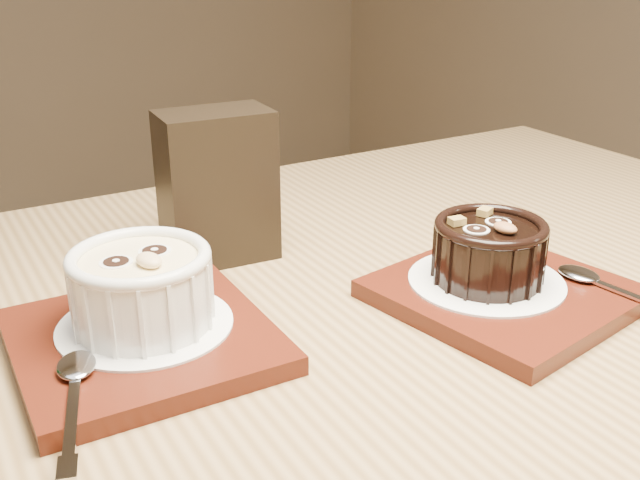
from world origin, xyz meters
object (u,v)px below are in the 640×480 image
at_px(ramekin_white, 141,285).
at_px(table, 328,421).
at_px(ramekin_dark, 489,248).
at_px(condiment_stand, 217,186).
at_px(tray_right, 504,293).
at_px(tray_left, 143,341).

bearing_deg(ramekin_white, table, -29.86).
relative_size(table, ramekin_dark, 13.59).
xyz_separation_m(table, ramekin_white, (-0.13, 0.06, 0.14)).
height_order(ramekin_white, condiment_stand, condiment_stand).
bearing_deg(ramekin_white, condiment_stand, 36.45).
relative_size(table, tray_right, 6.98).
xyz_separation_m(table, condiment_stand, (-0.01, 0.17, 0.16)).
bearing_deg(ramekin_white, tray_right, -27.44).
bearing_deg(tray_left, tray_right, -19.23).
height_order(tray_left, tray_right, same).
height_order(table, condiment_stand, condiment_stand).
bearing_deg(tray_right, ramekin_dark, 121.19).
relative_size(tray_right, condiment_stand, 1.29).
xyz_separation_m(tray_left, tray_right, (0.28, -0.10, 0.00)).
bearing_deg(table, ramekin_dark, -14.73).
distance_m(table, tray_left, 0.17).
bearing_deg(condiment_stand, tray_right, -55.31).
height_order(ramekin_dark, condiment_stand, condiment_stand).
relative_size(table, condiment_stand, 8.98).
bearing_deg(condiment_stand, ramekin_white, -137.08).
relative_size(tray_left, condiment_stand, 1.29).
relative_size(tray_right, ramekin_dark, 1.95).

